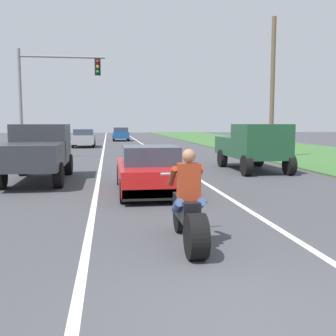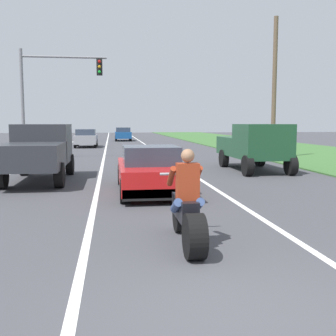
# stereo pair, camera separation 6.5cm
# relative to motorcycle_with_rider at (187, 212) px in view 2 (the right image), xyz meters

# --- Properties ---
(ground_plane) EXTENTS (160.00, 160.00, 0.00)m
(ground_plane) POSITION_rel_motorcycle_with_rider_xyz_m (0.14, -2.48, -0.59)
(ground_plane) COLOR #424247
(lane_stripe_left_solid) EXTENTS (0.14, 120.00, 0.01)m
(lane_stripe_left_solid) POSITION_rel_motorcycle_with_rider_xyz_m (-5.26, 17.52, -0.59)
(lane_stripe_left_solid) COLOR white
(lane_stripe_left_solid) RESTS_ON ground
(lane_stripe_right_solid) EXTENTS (0.14, 120.00, 0.01)m
(lane_stripe_right_solid) POSITION_rel_motorcycle_with_rider_xyz_m (1.94, 17.52, -0.59)
(lane_stripe_right_solid) COLOR white
(lane_stripe_right_solid) RESTS_ON ground
(lane_stripe_centre_dashed) EXTENTS (0.14, 120.00, 0.01)m
(lane_stripe_centre_dashed) POSITION_rel_motorcycle_with_rider_xyz_m (-1.66, 17.52, -0.59)
(lane_stripe_centre_dashed) COLOR white
(lane_stripe_centre_dashed) RESTS_ON ground
(grass_verge_right) EXTENTS (10.00, 120.00, 0.06)m
(grass_verge_right) POSITION_rel_motorcycle_with_rider_xyz_m (12.06, 17.52, -0.56)
(grass_verge_right) COLOR #3D6B33
(grass_verge_right) RESTS_ON ground
(motorcycle_with_rider) EXTENTS (0.70, 2.21, 1.62)m
(motorcycle_with_rider) POSITION_rel_motorcycle_with_rider_xyz_m (0.00, 0.00, 0.00)
(motorcycle_with_rider) COLOR black
(motorcycle_with_rider) RESTS_ON ground
(sports_car_red) EXTENTS (1.84, 4.30, 1.37)m
(sports_car_red) POSITION_rel_motorcycle_with_rider_xyz_m (-0.10, 5.37, 0.04)
(sports_car_red) COLOR red
(sports_car_red) RESTS_ON ground
(pickup_truck_left_lane_dark_grey) EXTENTS (2.02, 4.80, 1.98)m
(pickup_truck_left_lane_dark_grey) POSITION_rel_motorcycle_with_rider_xyz_m (-3.72, 8.23, 0.51)
(pickup_truck_left_lane_dark_grey) COLOR #2D3035
(pickup_truck_left_lane_dark_grey) RESTS_ON ground
(pickup_truck_right_shoulder_dark_green) EXTENTS (2.02, 4.80, 1.98)m
(pickup_truck_right_shoulder_dark_green) POSITION_rel_motorcycle_with_rider_xyz_m (4.80, 10.21, 0.51)
(pickup_truck_right_shoulder_dark_green) COLOR #1E4C2D
(pickup_truck_right_shoulder_dark_green) RESTS_ON ground
(traffic_light_mast_near) EXTENTS (4.67, 0.34, 6.00)m
(traffic_light_mast_near) POSITION_rel_motorcycle_with_rider_xyz_m (-4.54, 16.94, 3.41)
(traffic_light_mast_near) COLOR gray
(traffic_light_mast_near) RESTS_ON ground
(utility_pole_roadside) EXTENTS (0.24, 0.24, 7.76)m
(utility_pole_roadside) POSITION_rel_motorcycle_with_rider_xyz_m (7.73, 15.37, 3.29)
(utility_pole_roadside) COLOR brown
(utility_pole_roadside) RESTS_ON ground
(distant_car_far_ahead) EXTENTS (1.80, 4.00, 1.50)m
(distant_car_far_ahead) POSITION_rel_motorcycle_with_rider_xyz_m (-3.30, 28.31, 0.18)
(distant_car_far_ahead) COLOR #99999E
(distant_car_far_ahead) RESTS_ON ground
(distant_car_further_ahead) EXTENTS (1.80, 4.00, 1.50)m
(distant_car_further_ahead) POSITION_rel_motorcycle_with_rider_xyz_m (0.10, 39.77, 0.18)
(distant_car_further_ahead) COLOR #194C8C
(distant_car_further_ahead) RESTS_ON ground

